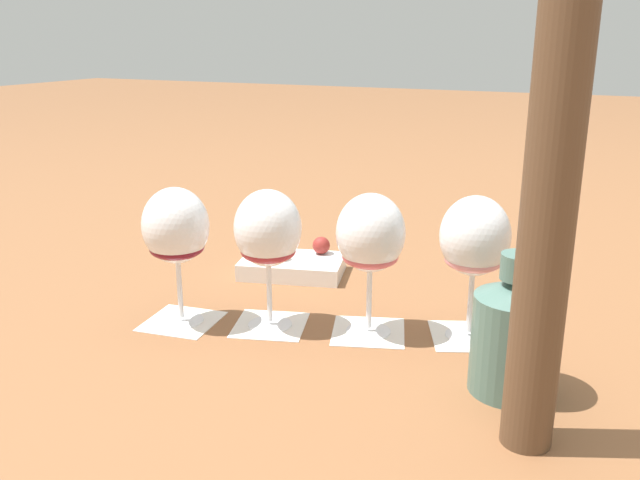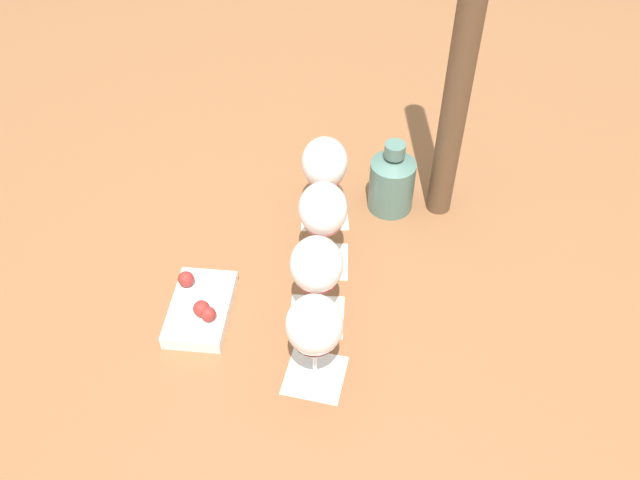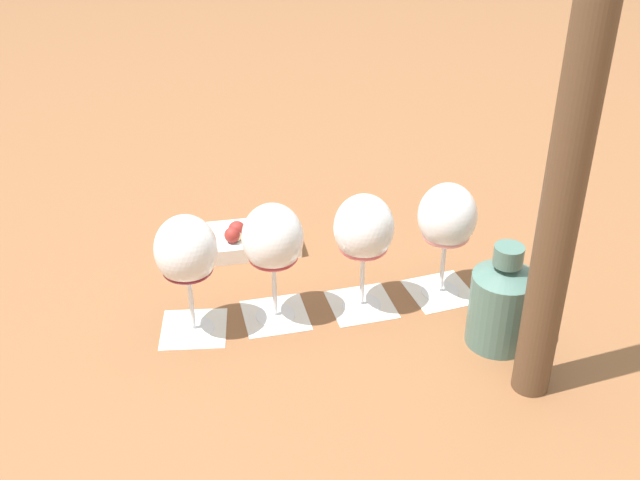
{
  "view_description": "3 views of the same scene",
  "coord_description": "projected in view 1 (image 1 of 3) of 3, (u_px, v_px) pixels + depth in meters",
  "views": [
    {
      "loc": [
        -0.35,
        0.76,
        0.38
      ],
      "look_at": [
        0.0,
        -0.0,
        0.13
      ],
      "focal_mm": 38.0,
      "sensor_mm": 36.0,
      "label": 1
    },
    {
      "loc": [
        0.77,
        0.28,
        0.97
      ],
      "look_at": [
        0.0,
        -0.0,
        0.13
      ],
      "focal_mm": 38.0,
      "sensor_mm": 36.0,
      "label": 2
    },
    {
      "loc": [
        -0.06,
        0.99,
        0.73
      ],
      "look_at": [
        0.0,
        -0.0,
        0.13
      ],
      "focal_mm": 45.0,
      "sensor_mm": 36.0,
      "label": 3
    }
  ],
  "objects": [
    {
      "name": "wine_glass_0",
      "position": [
        475.0,
        242.0,
        0.85
      ],
      "size": [
        0.09,
        0.09,
        0.19
      ],
      "color": "white",
      "rests_on": "tasting_card_0"
    },
    {
      "name": "wine_glass_2",
      "position": [
        268.0,
        234.0,
        0.89
      ],
      "size": [
        0.09,
        0.09,
        0.19
      ],
      "color": "white",
      "rests_on": "tasting_card_2"
    },
    {
      "name": "ground_plane",
      "position": [
        320.0,
        329.0,
        0.91
      ],
      "size": [
        8.0,
        8.0,
        0.0
      ],
      "primitive_type": "plane",
      "color": "brown"
    },
    {
      "name": "tasting_card_2",
      "position": [
        270.0,
        325.0,
        0.93
      ],
      "size": [
        0.12,
        0.12,
        0.0
      ],
      "color": "silver",
      "rests_on": "ground_plane"
    },
    {
      "name": "tasting_card_1",
      "position": [
        368.0,
        331.0,
        0.91
      ],
      "size": [
        0.12,
        0.12,
        0.0
      ],
      "color": "silver",
      "rests_on": "ground_plane"
    },
    {
      "name": "wine_glass_1",
      "position": [
        370.0,
        238.0,
        0.87
      ],
      "size": [
        0.09,
        0.09,
        0.19
      ],
      "color": "white",
      "rests_on": "tasting_card_1"
    },
    {
      "name": "snack_dish",
      "position": [
        292.0,
        264.0,
        1.12
      ],
      "size": [
        0.19,
        0.14,
        0.06
      ],
      "color": "white",
      "rests_on": "ground_plane"
    },
    {
      "name": "tasting_card_3",
      "position": [
        182.0,
        321.0,
        0.94
      ],
      "size": [
        0.11,
        0.11,
        0.0
      ],
      "color": "silver",
      "rests_on": "ground_plane"
    },
    {
      "name": "tasting_card_0",
      "position": [
        468.0,
        336.0,
        0.89
      ],
      "size": [
        0.12,
        0.13,
        0.0
      ],
      "color": "silver",
      "rests_on": "ground_plane"
    },
    {
      "name": "ceramic_vase",
      "position": [
        514.0,
        333.0,
        0.74
      ],
      "size": [
        0.09,
        0.09,
        0.16
      ],
      "color": "#4C7066",
      "rests_on": "ground_plane"
    },
    {
      "name": "wine_glass_3",
      "position": [
        176.0,
        231.0,
        0.9
      ],
      "size": [
        0.09,
        0.09,
        0.19
      ],
      "color": "white",
      "rests_on": "tasting_card_3"
    },
    {
      "name": "umbrella_pole",
      "position": [
        567.0,
        27.0,
        0.55
      ],
      "size": [
        0.05,
        0.05,
        0.78
      ],
      "color": "brown",
      "rests_on": "ground_plane"
    }
  ]
}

